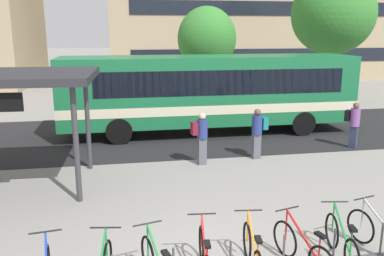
# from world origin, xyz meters

# --- Properties ---
(bus_lane_asphalt) EXTENTS (80.00, 7.20, 0.01)m
(bus_lane_asphalt) POSITION_xyz_m (0.00, 10.09, 0.00)
(bus_lane_asphalt) COLOR #232326
(bus_lane_asphalt) RESTS_ON ground
(city_bus) EXTENTS (12.03, 2.61, 3.20)m
(city_bus) POSITION_xyz_m (2.03, 10.09, 1.78)
(city_bus) COLOR #196B3D
(city_bus) RESTS_ON ground
(parked_bicycle_orange_4) EXTENTS (0.52, 1.72, 0.99)m
(parked_bicycle_orange_4) POSITION_xyz_m (0.64, -0.13, 0.38)
(parked_bicycle_orange_4) COLOR black
(parked_bicycle_orange_4) RESTS_ON ground
(parked_bicycle_red_5) EXTENTS (0.62, 1.68, 0.99)m
(parked_bicycle_red_5) POSITION_xyz_m (1.56, -0.18, 0.38)
(parked_bicycle_red_5) COLOR black
(parked_bicycle_red_5) RESTS_ON ground
(parked_bicycle_green_6) EXTENTS (0.52, 1.71, 0.99)m
(parked_bicycle_green_6) POSITION_xyz_m (2.39, -0.05, 0.38)
(parked_bicycle_green_6) COLOR black
(parked_bicycle_green_6) RESTS_ON ground
(parked_bicycle_silver_7) EXTENTS (0.61, 1.68, 0.99)m
(parked_bicycle_silver_7) POSITION_xyz_m (3.27, 0.03, 0.38)
(parked_bicycle_silver_7) COLOR black
(parked_bicycle_silver_7) RESTS_ON ground
(commuter_black_pack_0) EXTENTS (0.58, 0.59, 1.70)m
(commuter_black_pack_0) POSITION_xyz_m (6.80, 6.89, 0.97)
(commuter_black_pack_0) COLOR #2D3851
(commuter_black_pack_0) RESTS_ON ground
(commuter_teal_pack_1) EXTENTS (0.55, 0.38, 1.71)m
(commuter_teal_pack_1) POSITION_xyz_m (2.94, 6.28, 0.98)
(commuter_teal_pack_1) COLOR #565660
(commuter_teal_pack_1) RESTS_ON ground
(commuter_maroon_pack_2) EXTENTS (0.55, 0.38, 1.70)m
(commuter_maroon_pack_2) POSITION_xyz_m (0.95, 5.98, 0.98)
(commuter_maroon_pack_2) COLOR #565660
(commuter_maroon_pack_2) RESTS_ON ground
(street_tree_0) EXTENTS (3.21, 3.21, 5.51)m
(street_tree_0) POSITION_xyz_m (3.28, 15.99, 3.75)
(street_tree_0) COLOR brown
(street_tree_0) RESTS_ON ground
(street_tree_1) EXTENTS (4.82, 4.82, 7.51)m
(street_tree_1) POSITION_xyz_m (10.93, 16.53, 5.15)
(street_tree_1) COLOR brown
(street_tree_1) RESTS_ON ground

